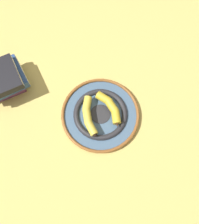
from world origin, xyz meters
The scene contains 5 objects.
ground_plane centered at (0.00, 0.00, 0.00)m, with size 2.80×2.80×0.00m, color #E5CC6B.
decorative_bowl centered at (-0.04, 0.00, 0.01)m, with size 0.33×0.33×0.03m.
banana_a centered at (0.00, -0.03, 0.05)m, with size 0.14×0.15×0.03m.
banana_b centered at (-0.08, 0.02, 0.05)m, with size 0.09×0.17×0.03m.
book_stack centered at (0.11, -0.41, 0.06)m, with size 0.22×0.22×0.11m.
Camera 1 is at (0.19, 0.18, 0.89)m, focal length 35.00 mm.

